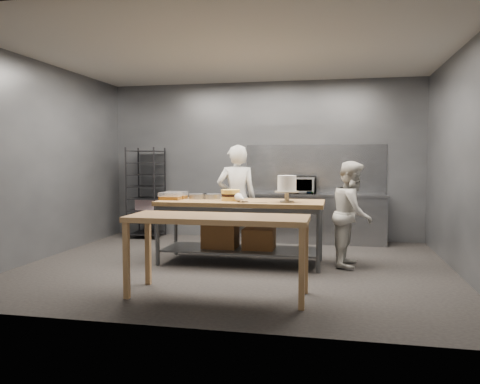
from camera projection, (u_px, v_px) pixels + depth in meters
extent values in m
plane|color=black|center=(235.00, 266.00, 6.68)|extent=(6.00, 6.00, 0.00)
cube|color=#4C4F54|center=(263.00, 160.00, 9.02)|extent=(6.00, 0.04, 3.00)
cube|color=brown|center=(241.00, 203.00, 6.82)|extent=(2.40, 0.90, 0.06)
cube|color=#47494C|center=(241.00, 249.00, 6.87)|extent=(2.25, 0.75, 0.03)
cylinder|color=#47494C|center=(157.00, 236.00, 6.70)|extent=(0.06, 0.06, 0.86)
cylinder|color=#47494C|center=(176.00, 228.00, 7.46)|extent=(0.06, 0.06, 0.86)
cylinder|color=#47494C|center=(318.00, 241.00, 6.24)|extent=(0.06, 0.06, 0.86)
cylinder|color=#47494C|center=(320.00, 232.00, 7.00)|extent=(0.06, 0.06, 0.86)
cube|color=brown|center=(220.00, 236.00, 6.94)|extent=(0.50, 0.40, 0.35)
cube|color=brown|center=(259.00, 239.00, 6.83)|extent=(0.45, 0.38, 0.30)
cube|color=#A37543|center=(218.00, 218.00, 5.16)|extent=(2.00, 0.70, 0.06)
cube|color=#A37543|center=(126.00, 261.00, 5.09)|extent=(0.06, 0.06, 0.84)
cube|color=#A37543|center=(148.00, 250.00, 5.67)|extent=(0.06, 0.06, 0.84)
cube|color=#A37543|center=(302.00, 269.00, 4.71)|extent=(0.06, 0.06, 0.84)
cube|color=#A37543|center=(306.00, 257.00, 5.29)|extent=(0.06, 0.06, 0.84)
cube|color=slate|center=(314.00, 194.00, 8.55)|extent=(2.60, 0.60, 0.04)
cube|color=slate|center=(314.00, 219.00, 8.58)|extent=(2.56, 0.56, 0.86)
cube|color=slate|center=(315.00, 168.00, 8.81)|extent=(2.60, 0.02, 0.90)
cube|color=black|center=(146.00, 193.00, 9.12)|extent=(0.62, 0.66, 1.75)
cube|color=silver|center=(146.00, 210.00, 9.14)|extent=(0.39, 0.25, 0.45)
imported|color=silver|center=(237.00, 199.00, 7.57)|extent=(0.72, 0.57, 1.75)
imported|color=beige|center=(352.00, 214.00, 6.66)|extent=(0.67, 0.80, 1.50)
imported|color=black|center=(301.00, 185.00, 8.58)|extent=(0.54, 0.37, 0.30)
cylinder|color=#A9A087|center=(287.00, 202.00, 6.56)|extent=(0.20, 0.20, 0.02)
cylinder|color=#A9A087|center=(287.00, 197.00, 6.56)|extent=(0.06, 0.06, 0.12)
cylinder|color=#A9A087|center=(287.00, 192.00, 6.55)|extent=(0.34, 0.34, 0.02)
cylinder|color=white|center=(287.00, 183.00, 6.54)|extent=(0.26, 0.26, 0.22)
cylinder|color=#F7C04E|center=(231.00, 199.00, 6.83)|extent=(0.27, 0.27, 0.06)
cylinder|color=black|center=(231.00, 195.00, 6.82)|extent=(0.27, 0.27, 0.04)
cylinder|color=#F7C04E|center=(231.00, 192.00, 6.82)|extent=(0.27, 0.27, 0.06)
cylinder|color=gray|center=(198.00, 196.00, 7.15)|extent=(0.28, 0.28, 0.07)
cylinder|color=gray|center=(212.00, 196.00, 7.14)|extent=(0.29, 0.29, 0.07)
cone|color=white|center=(241.00, 198.00, 6.51)|extent=(0.26, 0.40, 0.12)
cube|color=slate|center=(257.00, 202.00, 6.51)|extent=(0.28, 0.02, 0.00)
cube|color=black|center=(245.00, 202.00, 6.54)|extent=(0.09, 0.02, 0.02)
cube|color=brown|center=(170.00, 198.00, 6.96)|extent=(0.30, 0.20, 0.05)
cube|color=silver|center=(170.00, 194.00, 6.96)|extent=(0.31, 0.21, 0.06)
cube|color=brown|center=(176.00, 197.00, 7.18)|extent=(0.30, 0.20, 0.05)
cube|color=silver|center=(176.00, 193.00, 7.18)|extent=(0.31, 0.21, 0.06)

